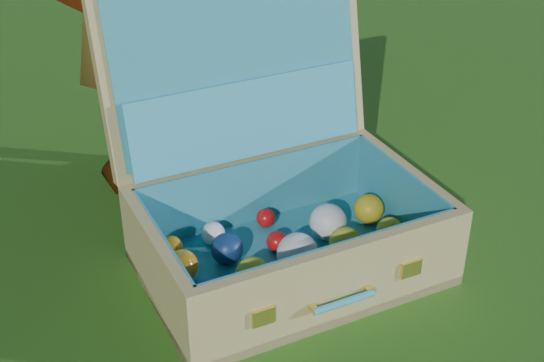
# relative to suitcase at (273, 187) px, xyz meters

# --- Properties ---
(ground) EXTENTS (60.00, 60.00, 0.00)m
(ground) POSITION_rel_suitcase_xyz_m (-0.17, -0.27, -0.18)
(ground) COLOR #215114
(ground) RESTS_ON ground
(suitcase) EXTENTS (0.67, 0.61, 0.62)m
(suitcase) POSITION_rel_suitcase_xyz_m (0.00, 0.00, 0.00)
(suitcase) COLOR tan
(suitcase) RESTS_ON ground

